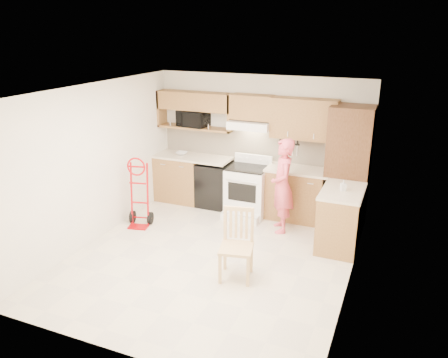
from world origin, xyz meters
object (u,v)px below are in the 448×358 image
Objects in this scene: hand_truck at (138,196)px; dining_chair at (236,246)px; person at (282,186)px; microwave at (193,118)px; range at (247,188)px.

dining_chair is at bearing -36.16° from hand_truck.
person reaches higher than dining_chair.
microwave reaches higher than range.
dining_chair is (2.17, -0.94, -0.07)m from hand_truck.
hand_truck reaches higher than range.
person is at bearing 72.72° from dining_chair.
microwave reaches higher than person.
range reaches higher than dining_chair.
dining_chair is at bearing -47.39° from microwave.
hand_truck reaches higher than dining_chair.
person is at bearing -14.55° from microwave.
microwave is at bearing 164.08° from range.
microwave is at bearing 65.02° from hand_truck.
hand_truck is 1.14× the size of dining_chair.
person is (0.76, -0.38, 0.27)m from range.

